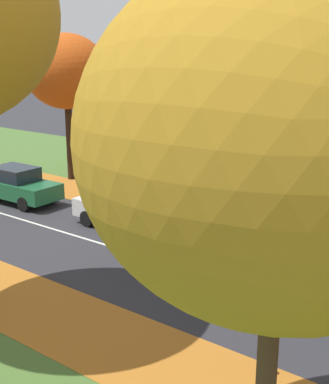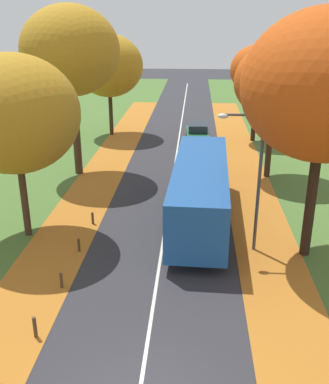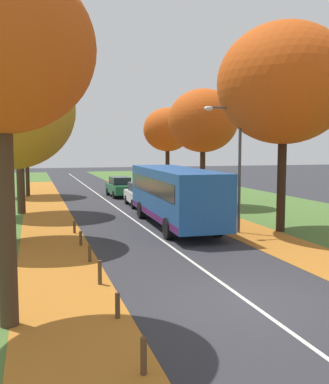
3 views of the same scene
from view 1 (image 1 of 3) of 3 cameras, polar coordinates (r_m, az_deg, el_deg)
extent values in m
cube|color=#B26B23|center=(13.15, -4.18, -16.15)|extent=(2.80, 60.00, 0.00)
cube|color=#476B2D|center=(26.82, 5.87, 0.42)|extent=(12.00, 90.00, 0.01)
cube|color=#B26B23|center=(20.26, 13.44, -4.90)|extent=(2.80, 60.00, 0.00)
cube|color=silver|center=(19.93, -8.31, -4.99)|extent=(0.12, 80.00, 0.01)
ellipsoid|color=#B27F1E|center=(7.39, 12.22, 5.46)|extent=(5.58, 5.58, 5.02)
cylinder|color=#382619|center=(22.89, 4.74, 3.12)|extent=(0.37, 0.37, 4.09)
ellipsoid|color=#C64C14|center=(22.40, 4.96, 12.78)|extent=(4.81, 4.81, 4.33)
cylinder|color=black|center=(28.56, -10.07, 5.31)|extent=(0.36, 0.36, 4.03)
ellipsoid|color=#C64C14|center=(28.17, -10.42, 12.54)|extent=(4.22, 4.22, 3.80)
cylinder|color=#4C3823|center=(12.25, 10.73, -17.40)|extent=(0.12, 0.12, 0.60)
cube|color=#4C1951|center=(16.61, 17.00, -7.33)|extent=(2.88, 10.28, 0.32)
cylinder|color=black|center=(18.82, 10.36, -4.78)|extent=(0.33, 0.97, 0.96)
cylinder|color=black|center=(16.91, 6.35, -6.97)|extent=(0.33, 0.97, 0.96)
cube|color=silver|center=(20.72, -4.25, -2.12)|extent=(1.84, 4.25, 0.70)
cube|color=#19232D|center=(20.63, -4.58, -0.32)|extent=(1.51, 2.06, 0.60)
cylinder|color=black|center=(20.56, -0.09, -3.25)|extent=(0.24, 0.65, 0.64)
cylinder|color=black|center=(19.44, -3.03, -4.38)|extent=(0.24, 0.65, 0.64)
cylinder|color=black|center=(22.23, -5.27, -1.87)|extent=(0.24, 0.65, 0.64)
cylinder|color=black|center=(21.20, -8.24, -2.83)|extent=(0.24, 0.65, 0.64)
cube|color=#1E6038|center=(25.01, -15.38, 0.42)|extent=(1.85, 4.26, 0.70)
cube|color=#19232D|center=(24.97, -15.70, 1.91)|extent=(1.52, 2.07, 0.60)
cylinder|color=black|center=(24.63, -11.99, -0.43)|extent=(0.24, 0.65, 0.64)
cylinder|color=black|center=(23.65, -14.77, -1.27)|extent=(0.24, 0.65, 0.64)
cylinder|color=black|center=(26.56, -15.81, 0.46)|extent=(0.24, 0.65, 0.64)
camera|label=2|loc=(20.94, 86.53, 8.43)|focal=42.00mm
camera|label=3|loc=(18.74, 100.99, -11.84)|focal=42.00mm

